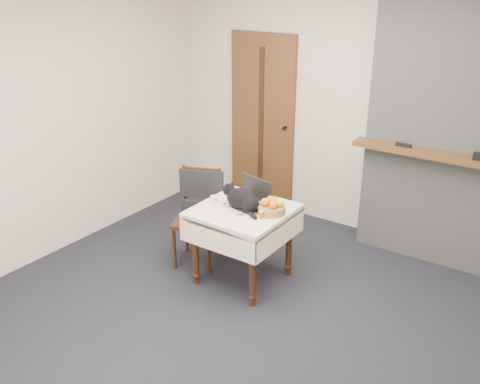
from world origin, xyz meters
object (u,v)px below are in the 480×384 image
(cream_jar, at_px, (213,199))
(door, at_px, (262,123))
(side_table, at_px, (243,220))
(chair, at_px, (200,203))
(laptop, at_px, (251,200))
(pill_bottle, at_px, (261,214))
(cat, at_px, (243,199))
(fruit_basket, at_px, (272,207))

(cream_jar, bearing_deg, door, 107.70)
(door, relative_size, side_table, 2.56)
(cream_jar, relative_size, chair, 0.07)
(laptop, height_order, pill_bottle, laptop)
(side_table, distance_m, chair, 0.58)
(side_table, xyz_separation_m, pill_bottle, (0.23, -0.07, 0.15))
(door, relative_size, pill_bottle, 29.64)
(cat, bearing_deg, chair, 174.84)
(cream_jar, height_order, pill_bottle, pill_bottle)
(laptop, relative_size, cream_jar, 6.02)
(laptop, bearing_deg, pill_bottle, -25.37)
(side_table, xyz_separation_m, cat, (0.01, -0.02, 0.21))
(side_table, xyz_separation_m, fruit_basket, (0.25, 0.06, 0.17))
(chair, bearing_deg, pill_bottle, -32.97)
(door, distance_m, cream_jar, 1.69)
(fruit_basket, bearing_deg, chair, 177.38)
(laptop, bearing_deg, cream_jar, -146.43)
(laptop, height_order, cream_jar, laptop)
(chair, bearing_deg, cream_jar, -48.11)
(cream_jar, bearing_deg, laptop, 21.68)
(side_table, bearing_deg, door, 117.19)
(pill_bottle, bearing_deg, door, 122.34)
(fruit_basket, bearing_deg, laptop, 175.89)
(cream_jar, bearing_deg, side_table, 8.81)
(fruit_basket, bearing_deg, cat, -161.75)
(door, distance_m, fruit_basket, 1.83)
(door, xyz_separation_m, laptop, (0.82, -1.47, -0.24))
(side_table, distance_m, laptop, 0.20)
(door, height_order, chair, door)
(laptop, bearing_deg, fruit_basket, 7.78)
(door, xyz_separation_m, pill_bottle, (1.03, -1.62, -0.26))
(laptop, bearing_deg, cat, -91.01)
(pill_bottle, height_order, chair, chair)
(side_table, relative_size, laptop, 1.97)
(fruit_basket, bearing_deg, cream_jar, -168.53)
(door, relative_size, cat, 4.56)
(pill_bottle, bearing_deg, fruit_basket, 82.51)
(door, xyz_separation_m, cream_jar, (0.51, -1.59, -0.27))
(laptop, xyz_separation_m, pill_bottle, (0.20, -0.16, -0.03))
(side_table, distance_m, cat, 0.21)
(cream_jar, distance_m, fruit_basket, 0.55)
(cream_jar, height_order, fruit_basket, fruit_basket)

